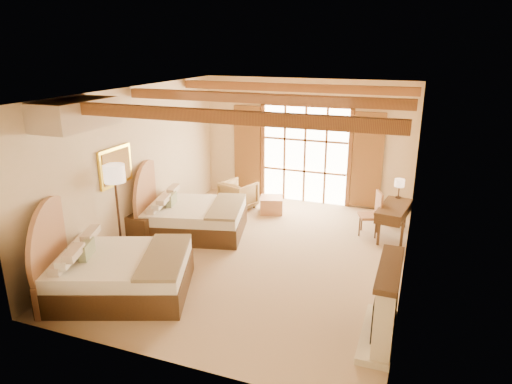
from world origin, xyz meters
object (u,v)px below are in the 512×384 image
at_px(bed_far, 188,214).
at_px(desk, 393,220).
at_px(nightstand, 142,229).
at_px(armchair, 238,195).
at_px(bed_near, 112,267).

bearing_deg(bed_far, desk, 3.71).
bearing_deg(nightstand, desk, 26.03).
xyz_separation_m(bed_far, nightstand, (-0.63, -0.84, -0.12)).
bearing_deg(bed_far, armchair, 61.61).
height_order(bed_near, bed_far, bed_near).
distance_m(bed_near, nightstand, 2.00).
relative_size(nightstand, armchair, 0.78).
distance_m(bed_far, armchair, 1.87).
relative_size(bed_far, desk, 1.85).
xyz_separation_m(bed_near, armchair, (0.42, 4.53, -0.09)).
bearing_deg(nightstand, bed_near, -68.62).
height_order(bed_far, nightstand, bed_far).
height_order(bed_near, desk, bed_near).
height_order(nightstand, desk, desk).
relative_size(nightstand, desk, 0.45).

